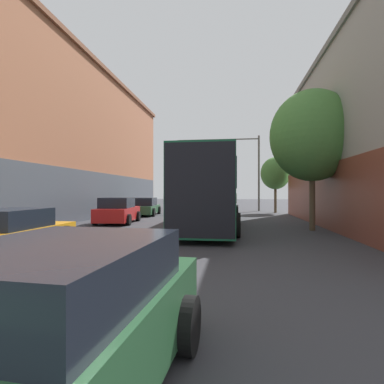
{
  "coord_description": "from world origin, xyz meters",
  "views": [
    {
      "loc": [
        2.91,
        1.01,
        1.82
      ],
      "look_at": [
        0.89,
        15.54,
        1.83
      ],
      "focal_mm": 28.0,
      "sensor_mm": 36.0,
      "label": 1
    }
  ],
  "objects_px": {
    "traffic_signal_gantry": "(236,157)",
    "street_tree_near": "(312,136)",
    "street_tree_far": "(275,173)",
    "hatchback_foreground": "(43,337)",
    "parked_car_left_mid": "(118,211)",
    "parked_car_left_far": "(144,207)",
    "parked_car_left_near": "(12,231)",
    "bus": "(213,189)"
  },
  "relations": [
    {
      "from": "traffic_signal_gantry",
      "to": "street_tree_near",
      "type": "height_order",
      "value": "traffic_signal_gantry"
    },
    {
      "from": "street_tree_near",
      "to": "street_tree_far",
      "type": "distance_m",
      "value": 12.38
    },
    {
      "from": "street_tree_near",
      "to": "street_tree_far",
      "type": "relative_size",
      "value": 1.36
    },
    {
      "from": "street_tree_near",
      "to": "street_tree_far",
      "type": "height_order",
      "value": "street_tree_near"
    },
    {
      "from": "hatchback_foreground",
      "to": "parked_car_left_mid",
      "type": "distance_m",
      "value": 15.51
    },
    {
      "from": "parked_car_left_far",
      "to": "parked_car_left_near",
      "type": "bearing_deg",
      "value": 175.72
    },
    {
      "from": "bus",
      "to": "parked_car_left_mid",
      "type": "distance_m",
      "value": 5.86
    },
    {
      "from": "traffic_signal_gantry",
      "to": "street_tree_far",
      "type": "xyz_separation_m",
      "value": [
        3.48,
        -2.3,
        -1.76
      ]
    },
    {
      "from": "street_tree_near",
      "to": "parked_car_left_far",
      "type": "bearing_deg",
      "value": 143.29
    },
    {
      "from": "parked_car_left_mid",
      "to": "parked_car_left_near",
      "type": "bearing_deg",
      "value": 174.38
    },
    {
      "from": "hatchback_foreground",
      "to": "parked_car_left_near",
      "type": "distance_m",
      "value": 8.02
    },
    {
      "from": "parked_car_left_near",
      "to": "parked_car_left_far",
      "type": "height_order",
      "value": "parked_car_left_far"
    },
    {
      "from": "street_tree_far",
      "to": "traffic_signal_gantry",
      "type": "bearing_deg",
      "value": 146.51
    },
    {
      "from": "bus",
      "to": "street_tree_far",
      "type": "xyz_separation_m",
      "value": [
        4.76,
        11.37,
        1.49
      ]
    },
    {
      "from": "bus",
      "to": "hatchback_foreground",
      "type": "distance_m",
      "value": 13.71
    },
    {
      "from": "hatchback_foreground",
      "to": "traffic_signal_gantry",
      "type": "bearing_deg",
      "value": 0.13
    },
    {
      "from": "bus",
      "to": "hatchback_foreground",
      "type": "xyz_separation_m",
      "value": [
        -0.4,
        -13.64,
        -1.31
      ]
    },
    {
      "from": "parked_car_left_near",
      "to": "street_tree_far",
      "type": "height_order",
      "value": "street_tree_far"
    },
    {
      "from": "parked_car_left_near",
      "to": "traffic_signal_gantry",
      "type": "relative_size",
      "value": 0.51
    },
    {
      "from": "parked_car_left_near",
      "to": "street_tree_far",
      "type": "relative_size",
      "value": 0.83
    },
    {
      "from": "hatchback_foreground",
      "to": "street_tree_far",
      "type": "relative_size",
      "value": 0.85
    },
    {
      "from": "parked_car_left_mid",
      "to": "parked_car_left_far",
      "type": "xyz_separation_m",
      "value": [
        -0.25,
        6.05,
        -0.05
      ]
    },
    {
      "from": "parked_car_left_mid",
      "to": "traffic_signal_gantry",
      "type": "distance_m",
      "value": 15.17
    },
    {
      "from": "bus",
      "to": "hatchback_foreground",
      "type": "bearing_deg",
      "value": 178.53
    },
    {
      "from": "parked_car_left_near",
      "to": "bus",
      "type": "bearing_deg",
      "value": -36.98
    },
    {
      "from": "parked_car_left_near",
      "to": "parked_car_left_far",
      "type": "xyz_separation_m",
      "value": [
        -0.28,
        14.55,
        0.03
      ]
    },
    {
      "from": "parked_car_left_near",
      "to": "street_tree_near",
      "type": "bearing_deg",
      "value": -58.06
    },
    {
      "from": "bus",
      "to": "parked_car_left_far",
      "type": "bearing_deg",
      "value": 40.22
    },
    {
      "from": "hatchback_foreground",
      "to": "street_tree_near",
      "type": "xyz_separation_m",
      "value": [
        5.2,
        12.68,
        3.83
      ]
    },
    {
      "from": "bus",
      "to": "street_tree_near",
      "type": "bearing_deg",
      "value": -101.18
    },
    {
      "from": "parked_car_left_mid",
      "to": "parked_car_left_far",
      "type": "bearing_deg",
      "value": -3.45
    },
    {
      "from": "bus",
      "to": "parked_car_left_mid",
      "type": "relative_size",
      "value": 3.0
    },
    {
      "from": "parked_car_left_far",
      "to": "street_tree_far",
      "type": "bearing_deg",
      "value": -73.09
    },
    {
      "from": "street_tree_far",
      "to": "parked_car_left_near",
      "type": "bearing_deg",
      "value": -118.73
    },
    {
      "from": "bus",
      "to": "traffic_signal_gantry",
      "type": "xyz_separation_m",
      "value": [
        1.28,
        13.67,
        3.25
      ]
    },
    {
      "from": "parked_car_left_far",
      "to": "traffic_signal_gantry",
      "type": "bearing_deg",
      "value": -52.48
    },
    {
      "from": "hatchback_foreground",
      "to": "parked_car_left_mid",
      "type": "height_order",
      "value": "parked_car_left_mid"
    },
    {
      "from": "bus",
      "to": "hatchback_foreground",
      "type": "height_order",
      "value": "bus"
    },
    {
      "from": "parked_car_left_mid",
      "to": "street_tree_near",
      "type": "bearing_deg",
      "value": -106.21
    },
    {
      "from": "bus",
      "to": "parked_car_left_far",
      "type": "distance_m",
      "value": 9.25
    },
    {
      "from": "street_tree_near",
      "to": "parked_car_left_mid",
      "type": "bearing_deg",
      "value": 169.6
    },
    {
      "from": "street_tree_far",
      "to": "parked_car_left_mid",
      "type": "bearing_deg",
      "value": -134.95
    }
  ]
}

